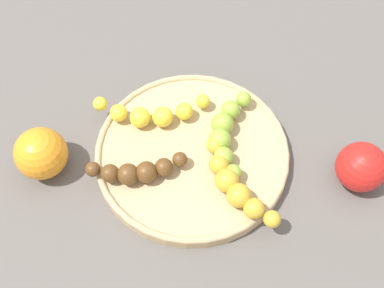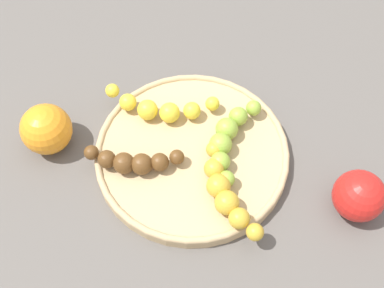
% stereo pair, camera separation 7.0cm
% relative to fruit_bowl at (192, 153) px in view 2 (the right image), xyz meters
% --- Properties ---
extents(ground_plane, '(2.40, 2.40, 0.00)m').
position_rel_fruit_bowl_xyz_m(ground_plane, '(0.00, 0.00, -0.01)').
color(ground_plane, '#56514C').
extents(fruit_bowl, '(0.29, 0.29, 0.02)m').
position_rel_fruit_bowl_xyz_m(fruit_bowl, '(0.00, 0.00, 0.00)').
color(fruit_bowl, tan).
rests_on(fruit_bowl, ground_plane).
extents(banana_spotted, '(0.13, 0.10, 0.03)m').
position_rel_fruit_bowl_xyz_m(banana_spotted, '(0.06, 0.06, 0.02)').
color(banana_spotted, gold).
rests_on(banana_spotted, fruit_bowl).
extents(banana_green, '(0.15, 0.06, 0.03)m').
position_rel_fruit_bowl_xyz_m(banana_green, '(-0.02, 0.05, 0.02)').
color(banana_green, '#8CAD38').
rests_on(banana_green, fruit_bowl).
extents(banana_yellow, '(0.06, 0.18, 0.03)m').
position_rel_fruit_bowl_xyz_m(banana_yellow, '(-0.05, -0.06, 0.02)').
color(banana_yellow, yellow).
rests_on(banana_yellow, fruit_bowl).
extents(banana_overripe, '(0.05, 0.14, 0.03)m').
position_rel_fruit_bowl_xyz_m(banana_overripe, '(0.05, -0.07, 0.02)').
color(banana_overripe, '#593819').
rests_on(banana_overripe, fruit_bowl).
extents(orange_fruit, '(0.08, 0.08, 0.08)m').
position_rel_fruit_bowl_xyz_m(orange_fruit, '(0.03, -0.21, 0.03)').
color(orange_fruit, orange).
rests_on(orange_fruit, ground_plane).
extents(apple_red, '(0.07, 0.07, 0.07)m').
position_rel_fruit_bowl_xyz_m(apple_red, '(0.02, 0.24, 0.02)').
color(apple_red, red).
rests_on(apple_red, ground_plane).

